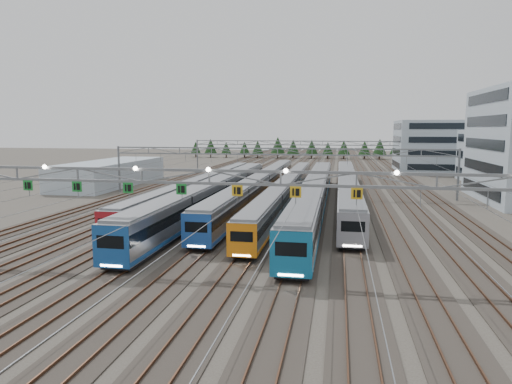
% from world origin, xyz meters
% --- Properties ---
extents(ground, '(400.00, 400.00, 0.00)m').
position_xyz_m(ground, '(0.00, 0.00, 0.00)').
color(ground, '#47423A').
rests_on(ground, ground).
extents(track_bed, '(54.00, 260.00, 5.42)m').
position_xyz_m(track_bed, '(0.00, 100.00, 1.49)').
color(track_bed, '#2D2823').
rests_on(track_bed, ground).
extents(train_a, '(2.55, 60.72, 3.31)m').
position_xyz_m(train_a, '(-11.25, 34.82, 1.90)').
color(train_a, black).
rests_on(train_a, ground).
extents(train_b, '(2.97, 59.86, 3.87)m').
position_xyz_m(train_b, '(-6.75, 26.50, 2.19)').
color(train_b, black).
rests_on(train_b, ground).
extents(train_c, '(2.79, 67.12, 3.63)m').
position_xyz_m(train_c, '(-2.25, 36.90, 2.07)').
color(train_c, black).
rests_on(train_c, ground).
extents(train_d, '(2.58, 66.59, 3.35)m').
position_xyz_m(train_d, '(2.25, 34.62, 1.93)').
color(train_d, black).
rests_on(train_d, ground).
extents(train_e, '(3.04, 63.68, 3.96)m').
position_xyz_m(train_e, '(6.75, 28.58, 2.23)').
color(train_e, black).
rests_on(train_e, ground).
extents(train_f, '(2.83, 61.64, 3.69)m').
position_xyz_m(train_f, '(11.25, 36.71, 2.10)').
color(train_f, black).
rests_on(train_f, ground).
extents(gantry_near, '(56.36, 0.61, 8.08)m').
position_xyz_m(gantry_near, '(-0.05, -0.12, 7.09)').
color(gantry_near, slate).
rests_on(gantry_near, ground).
extents(gantry_mid, '(56.36, 0.36, 8.00)m').
position_xyz_m(gantry_mid, '(0.00, 40.00, 6.39)').
color(gantry_mid, slate).
rests_on(gantry_mid, ground).
extents(gantry_far, '(56.36, 0.36, 8.00)m').
position_xyz_m(gantry_far, '(0.00, 85.00, 6.39)').
color(gantry_far, slate).
rests_on(gantry_far, ground).
extents(depot_bldg_mid, '(14.00, 16.00, 10.71)m').
position_xyz_m(depot_bldg_mid, '(42.61, 66.30, 5.35)').
color(depot_bldg_mid, '#ABBECC').
rests_on(depot_bldg_mid, ground).
extents(depot_bldg_north, '(22.00, 18.00, 13.08)m').
position_xyz_m(depot_bldg_north, '(35.63, 90.04, 6.54)').
color(depot_bldg_north, '#ABBECC').
rests_on(depot_bldg_north, ground).
extents(west_shed, '(10.00, 30.00, 4.64)m').
position_xyz_m(west_shed, '(-34.36, 48.92, 2.32)').
color(west_shed, '#ABBECC').
rests_on(west_shed, ground).
extents(treeline, '(100.10, 5.60, 7.02)m').
position_xyz_m(treeline, '(2.25, 135.73, 4.23)').
color(treeline, '#332114').
rests_on(treeline, ground).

